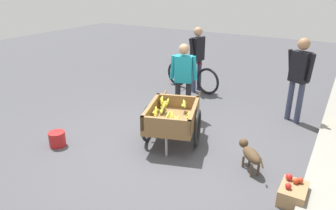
{
  "coord_description": "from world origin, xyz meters",
  "views": [
    {
      "loc": [
        3.98,
        2.41,
        2.66
      ],
      "look_at": [
        -0.09,
        0.0,
        0.75
      ],
      "focal_mm": 33.31,
      "sensor_mm": 36.0,
      "label": 1
    }
  ],
  "objects_px": {
    "vendor_person": "(183,75)",
    "plastic_bucket": "(57,139)",
    "dog": "(250,154)",
    "apple_crate": "(293,193)",
    "fruit_cart": "(172,119)",
    "bystander_person": "(299,73)",
    "bicycle": "(192,76)",
    "cyclist_person": "(197,54)"
  },
  "relations": [
    {
      "from": "vendor_person",
      "to": "plastic_bucket",
      "type": "distance_m",
      "value": 2.65
    },
    {
      "from": "dog",
      "to": "apple_crate",
      "type": "distance_m",
      "value": 0.82
    },
    {
      "from": "fruit_cart",
      "to": "dog",
      "type": "bearing_deg",
      "value": 83.7
    },
    {
      "from": "vendor_person",
      "to": "bystander_person",
      "type": "xyz_separation_m",
      "value": [
        -0.92,
        2.01,
        0.11
      ]
    },
    {
      "from": "fruit_cart",
      "to": "vendor_person",
      "type": "bearing_deg",
      "value": -161.69
    },
    {
      "from": "bicycle",
      "to": "apple_crate",
      "type": "height_order",
      "value": "bicycle"
    },
    {
      "from": "dog",
      "to": "fruit_cart",
      "type": "bearing_deg",
      "value": -96.3
    },
    {
      "from": "cyclist_person",
      "to": "bystander_person",
      "type": "bearing_deg",
      "value": 74.82
    },
    {
      "from": "cyclist_person",
      "to": "dog",
      "type": "xyz_separation_m",
      "value": [
        2.84,
        2.25,
        -0.69
      ]
    },
    {
      "from": "fruit_cart",
      "to": "cyclist_person",
      "type": "distance_m",
      "value": 2.85
    },
    {
      "from": "cyclist_person",
      "to": "plastic_bucket",
      "type": "distance_m",
      "value": 3.96
    },
    {
      "from": "bystander_person",
      "to": "dog",
      "type": "bearing_deg",
      "value": -5.77
    },
    {
      "from": "fruit_cart",
      "to": "cyclist_person",
      "type": "height_order",
      "value": "cyclist_person"
    },
    {
      "from": "cyclist_person",
      "to": "bystander_person",
      "type": "xyz_separation_m",
      "value": [
        0.67,
        2.47,
        0.04
      ]
    },
    {
      "from": "cyclist_person",
      "to": "apple_crate",
      "type": "xyz_separation_m",
      "value": [
        3.25,
        2.94,
        -0.84
      ]
    },
    {
      "from": "plastic_bucket",
      "to": "apple_crate",
      "type": "xyz_separation_m",
      "value": [
        -0.54,
        3.74,
        -0.01
      ]
    },
    {
      "from": "dog",
      "to": "bystander_person",
      "type": "bearing_deg",
      "value": 174.23
    },
    {
      "from": "dog",
      "to": "apple_crate",
      "type": "height_order",
      "value": "dog"
    },
    {
      "from": "fruit_cart",
      "to": "cyclist_person",
      "type": "relative_size",
      "value": 1.12
    },
    {
      "from": "fruit_cart",
      "to": "apple_crate",
      "type": "xyz_separation_m",
      "value": [
        0.57,
        2.12,
        -0.32
      ]
    },
    {
      "from": "dog",
      "to": "apple_crate",
      "type": "bearing_deg",
      "value": 59.05
    },
    {
      "from": "cyclist_person",
      "to": "plastic_bucket",
      "type": "relative_size",
      "value": 5.82
    },
    {
      "from": "dog",
      "to": "bystander_person",
      "type": "relative_size",
      "value": 0.31
    },
    {
      "from": "cyclist_person",
      "to": "bystander_person",
      "type": "height_order",
      "value": "bystander_person"
    },
    {
      "from": "fruit_cart",
      "to": "bystander_person",
      "type": "relative_size",
      "value": 1.08
    },
    {
      "from": "bicycle",
      "to": "bystander_person",
      "type": "relative_size",
      "value": 0.98
    },
    {
      "from": "bicycle",
      "to": "plastic_bucket",
      "type": "bearing_deg",
      "value": -9.68
    },
    {
      "from": "bicycle",
      "to": "apple_crate",
      "type": "xyz_separation_m",
      "value": [
        3.28,
        3.09,
        -0.23
      ]
    },
    {
      "from": "vendor_person",
      "to": "plastic_bucket",
      "type": "relative_size",
      "value": 5.48
    },
    {
      "from": "bicycle",
      "to": "plastic_bucket",
      "type": "xyz_separation_m",
      "value": [
        3.82,
        -0.65,
        -0.22
      ]
    },
    {
      "from": "bystander_person",
      "to": "fruit_cart",
      "type": "bearing_deg",
      "value": -39.44
    },
    {
      "from": "cyclist_person",
      "to": "apple_crate",
      "type": "height_order",
      "value": "cyclist_person"
    },
    {
      "from": "vendor_person",
      "to": "dog",
      "type": "distance_m",
      "value": 2.27
    },
    {
      "from": "bicycle",
      "to": "vendor_person",
      "type": "bearing_deg",
      "value": 20.56
    },
    {
      "from": "plastic_bucket",
      "to": "fruit_cart",
      "type": "bearing_deg",
      "value": 124.48
    },
    {
      "from": "cyclist_person",
      "to": "dog",
      "type": "distance_m",
      "value": 3.69
    },
    {
      "from": "vendor_person",
      "to": "cyclist_person",
      "type": "relative_size",
      "value": 0.94
    },
    {
      "from": "cyclist_person",
      "to": "apple_crate",
      "type": "relative_size",
      "value": 3.66
    },
    {
      "from": "dog",
      "to": "bystander_person",
      "type": "height_order",
      "value": "bystander_person"
    },
    {
      "from": "bicycle",
      "to": "apple_crate",
      "type": "relative_size",
      "value": 3.72
    },
    {
      "from": "apple_crate",
      "to": "bystander_person",
      "type": "xyz_separation_m",
      "value": [
        -2.58,
        -0.47,
        0.89
      ]
    },
    {
      "from": "fruit_cart",
      "to": "vendor_person",
      "type": "xyz_separation_m",
      "value": [
        -1.09,
        -0.36,
        0.46
      ]
    }
  ]
}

